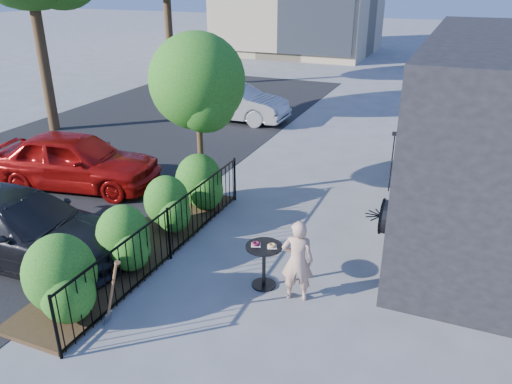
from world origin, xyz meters
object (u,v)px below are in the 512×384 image
at_px(shovel, 111,296).
at_px(car_red, 76,160).
at_px(woman, 297,261).
at_px(car_silver, 232,102).
at_px(patio_tree, 199,88).
at_px(car_darkgrey, 19,227).
at_px(cafe_table, 264,258).

height_order(shovel, car_red, car_red).
bearing_deg(woman, car_silver, -73.19).
height_order(patio_tree, car_red, patio_tree).
xyz_separation_m(patio_tree, shovel, (0.98, -4.84, -2.21)).
distance_m(car_silver, car_darkgrey, 10.71).
distance_m(cafe_table, car_darkgrey, 4.82).
relative_size(woman, shovel, 1.18).
bearing_deg(car_red, shovel, -144.35).
distance_m(woman, car_red, 7.24).
relative_size(patio_tree, shovel, 3.15).
distance_m(shovel, car_silver, 12.23).
bearing_deg(car_red, car_darkgrey, -166.32).
height_order(patio_tree, car_silver, patio_tree).
relative_size(patio_tree, car_red, 0.92).
bearing_deg(car_red, patio_tree, -90.72).
distance_m(patio_tree, shovel, 5.41).
height_order(car_red, car_darkgrey, car_red).
xyz_separation_m(patio_tree, car_darkgrey, (-1.97, -3.80, -2.10)).
bearing_deg(car_darkgrey, woman, -84.92).
relative_size(car_red, car_darkgrey, 0.94).
distance_m(woman, car_darkgrey, 5.44).
relative_size(woman, car_red, 0.34).
xyz_separation_m(car_silver, car_darkgrey, (0.48, -10.70, -0.04)).
bearing_deg(patio_tree, cafe_table, -46.49).
xyz_separation_m(patio_tree, car_red, (-3.39, -0.55, -2.03)).
bearing_deg(woman, patio_tree, -55.38).
bearing_deg(car_darkgrey, car_silver, -0.47).
height_order(patio_tree, cafe_table, patio_tree).
relative_size(cafe_table, woman, 0.59).
bearing_deg(woman, cafe_table, -24.61).
bearing_deg(car_silver, car_red, 173.59).
relative_size(patio_tree, woman, 2.67).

